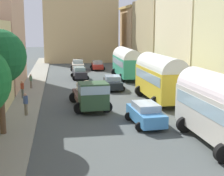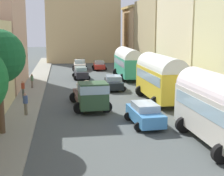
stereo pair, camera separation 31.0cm
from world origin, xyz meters
name	(u,v)px [view 2 (the right image)]	position (x,y,z in m)	size (l,w,h in m)	color
ground_plane	(99,86)	(0.00, 27.00, 0.00)	(154.00, 154.00, 0.00)	#484E4D
sidewalk_left	(34,87)	(-7.25, 27.00, 0.07)	(2.50, 70.00, 0.14)	gray
sidewalk_right	(159,84)	(7.25, 27.00, 0.07)	(2.50, 70.00, 0.14)	#ADACA0
building_right_2	(191,40)	(10.93, 26.90, 5.18)	(4.86, 12.30, 10.36)	beige
building_right_3	(159,35)	(11.07, 40.29, 5.46)	(5.14, 13.15, 10.92)	tan
building_right_4	(142,34)	(11.40, 52.83, 5.29)	(6.37, 10.95, 10.54)	tan
distant_church	(82,27)	(0.00, 54.77, 6.70)	(13.80, 7.63, 19.27)	tan
parked_bus_0	(220,106)	(4.71, 6.98, 2.28)	(3.31, 8.06, 4.11)	beige
parked_bus_1	(161,76)	(4.74, 18.49, 2.33)	(3.47, 8.15, 4.23)	gold
parked_bus_2	(128,62)	(4.49, 32.16, 2.20)	(3.34, 8.53, 3.99)	#309772
cargo_truck_0	(90,94)	(-1.84, 16.35, 1.29)	(3.30, 6.87, 2.48)	#305032
car_0	(81,73)	(-1.67, 32.81, 0.79)	(2.26, 4.44, 1.56)	#26252B
car_1	(80,65)	(-1.36, 41.61, 0.83)	(2.47, 4.39, 1.65)	beige
car_2	(145,114)	(1.52, 11.44, 0.79)	(2.43, 4.28, 1.56)	#448CCF
car_3	(114,82)	(1.41, 24.75, 0.77)	(2.52, 4.26, 1.51)	black
car_4	(99,65)	(1.72, 41.58, 0.72)	(2.37, 4.10, 1.41)	red
pedestrian_0	(32,80)	(-7.37, 26.21, 0.97)	(0.34, 0.34, 1.68)	#726254
pedestrian_1	(23,88)	(-7.76, 21.10, 1.04)	(0.43, 0.43, 1.79)	#4A4F48
pedestrian_2	(25,103)	(-6.88, 14.83, 1.05)	(0.49, 0.49, 1.84)	#716752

